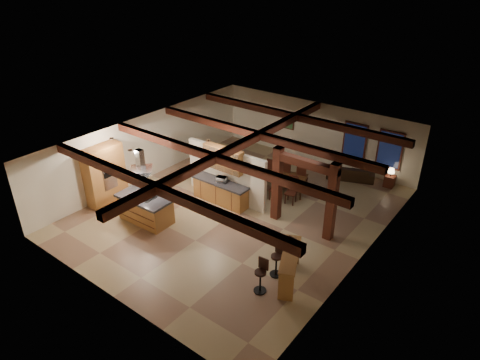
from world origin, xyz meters
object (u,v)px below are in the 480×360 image
at_px(dining_table, 281,184).
at_px(sofa, 351,172).
at_px(kitchen_island, 146,208).
at_px(bar_counter, 290,262).

relative_size(dining_table, sofa, 0.98).
height_order(kitchen_island, dining_table, kitchen_island).
relative_size(kitchen_island, dining_table, 1.05).
bearing_deg(sofa, dining_table, 36.72).
xyz_separation_m(dining_table, bar_counter, (3.20, -4.56, 0.33)).
bearing_deg(dining_table, sofa, 40.02).
bearing_deg(bar_counter, sofa, 100.62).
relative_size(sofa, bar_counter, 1.06).
distance_m(kitchen_island, dining_table, 5.69).
distance_m(dining_table, sofa, 3.43).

